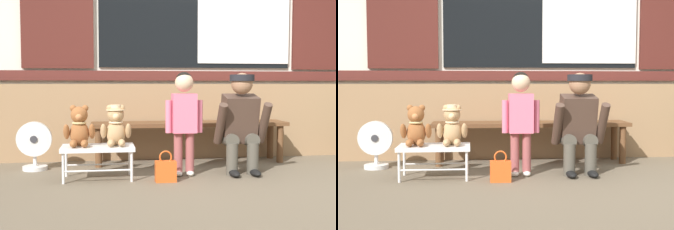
{
  "view_description": "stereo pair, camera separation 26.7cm",
  "coord_description": "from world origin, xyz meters",
  "views": [
    {
      "loc": [
        -1.15,
        -3.58,
        0.85
      ],
      "look_at": [
        -0.54,
        0.6,
        0.55
      ],
      "focal_mm": 47.08,
      "sensor_mm": 36.0,
      "label": 1
    },
    {
      "loc": [
        -0.89,
        -3.61,
        0.85
      ],
      "look_at": [
        -0.54,
        0.6,
        0.55
      ],
      "focal_mm": 47.08,
      "sensor_mm": 36.0,
      "label": 2
    }
  ],
  "objects": [
    {
      "name": "teddy_bear_with_hat",
      "position": [
        -1.04,
        0.35,
        0.47
      ],
      "size": [
        0.28,
        0.27,
        0.36
      ],
      "color": "tan",
      "rests_on": "small_display_bench"
    },
    {
      "name": "handbag_on_ground",
      "position": [
        -0.62,
        0.16,
        0.1
      ],
      "size": [
        0.18,
        0.11,
        0.27
      ],
      "color": "#DB561E",
      "rests_on": "ground"
    },
    {
      "name": "adult_crouching",
      "position": [
        0.14,
        0.43,
        0.48
      ],
      "size": [
        0.5,
        0.49,
        0.95
      ],
      "color": "#4C473D",
      "rests_on": "ground"
    },
    {
      "name": "ground_plane",
      "position": [
        0.0,
        0.0,
        0.0
      ],
      "size": [
        60.0,
        60.0,
        0.0
      ],
      "primitive_type": "plane",
      "color": "brown"
    },
    {
      "name": "brick_low_wall",
      "position": [
        0.0,
        1.43,
        0.42
      ],
      "size": [
        7.44,
        0.25,
        0.85
      ],
      "primitive_type": "cube",
      "color": "#997551",
      "rests_on": "ground"
    },
    {
      "name": "small_display_bench",
      "position": [
        -1.2,
        0.35,
        0.27
      ],
      "size": [
        0.64,
        0.36,
        0.3
      ],
      "color": "silver",
      "rests_on": "ground"
    },
    {
      "name": "wooden_bench_long",
      "position": [
        -0.23,
        1.06,
        0.37
      ],
      "size": [
        2.1,
        0.4,
        0.44
      ],
      "color": "brown",
      "rests_on": "ground"
    },
    {
      "name": "teddy_bear_plain",
      "position": [
        -1.36,
        0.35,
        0.46
      ],
      "size": [
        0.28,
        0.26,
        0.36
      ],
      "color": "#93562D",
      "rests_on": "small_display_bench"
    },
    {
      "name": "floor_fan",
      "position": [
        -1.83,
        0.86,
        0.24
      ],
      "size": [
        0.34,
        0.24,
        0.48
      ],
      "color": "silver",
      "rests_on": "ground"
    },
    {
      "name": "shop_facade",
      "position": [
        0.0,
        1.94,
        1.74
      ],
      "size": [
        7.59,
        0.26,
        3.46
      ],
      "color": "silver",
      "rests_on": "ground"
    },
    {
      "name": "child_standing",
      "position": [
        -0.42,
        0.39,
        0.59
      ],
      "size": [
        0.35,
        0.18,
        0.96
      ],
      "color": "#994C4C",
      "rests_on": "ground"
    }
  ]
}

